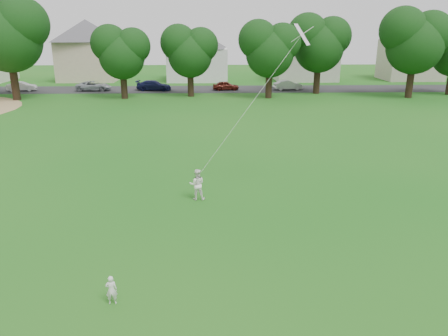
{
  "coord_description": "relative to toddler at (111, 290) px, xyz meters",
  "views": [
    {
      "loc": [
        1.87,
        -14.39,
        7.61
      ],
      "look_at": [
        2.37,
        2.0,
        2.3
      ],
      "focal_mm": 35.0,
      "sensor_mm": 36.0,
      "label": 1
    }
  ],
  "objects": [
    {
      "name": "house_row",
      "position": [
        0.74,
        55.52,
        4.45
      ],
      "size": [
        75.93,
        12.63,
        10.59
      ],
      "color": "silver",
      "rests_on": "ground"
    },
    {
      "name": "parked_cars",
      "position": [
        -8.85,
        44.52,
        0.16
      ],
      "size": [
        45.63,
        2.18,
        1.28
      ],
      "color": "black",
      "rests_on": "ground"
    },
    {
      "name": "tree_row",
      "position": [
        0.66,
        38.99,
        5.81
      ],
      "size": [
        82.41,
        10.12,
        11.4
      ],
      "color": "black",
      "rests_on": "ground"
    },
    {
      "name": "kite",
      "position": [
        4.54,
        8.27,
        3.73
      ],
      "size": [
        2.8,
        1.22,
        7.8
      ],
      "color": "white",
      "rests_on": "ground"
    },
    {
      "name": "toddler",
      "position": [
        0.0,
        0.0,
        0.0
      ],
      "size": [
        0.36,
        0.26,
        0.9
      ],
      "primitive_type": "imported",
      "rotation": [
        0.0,
        0.0,
        3.28
      ],
      "color": "silver",
      "rests_on": "ground"
    },
    {
      "name": "street",
      "position": [
        1.02,
        45.52,
        -0.45
      ],
      "size": [
        90.0,
        7.0,
        0.01
      ],
      "primitive_type": "cube",
      "color": "#2D2D30",
      "rests_on": "ground"
    },
    {
      "name": "ground",
      "position": [
        1.02,
        3.52,
        -0.45
      ],
      "size": [
        160.0,
        160.0,
        0.0
      ],
      "primitive_type": "plane",
      "color": "#155D15",
      "rests_on": "ground"
    },
    {
      "name": "older_boy",
      "position": [
        2.23,
        7.96,
        0.28
      ],
      "size": [
        0.72,
        0.57,
        1.46
      ],
      "primitive_type": "imported",
      "rotation": [
        0.0,
        0.0,
        3.16
      ],
      "color": "white",
      "rests_on": "ground"
    }
  ]
}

